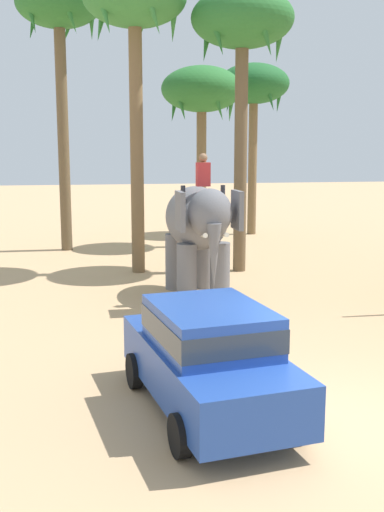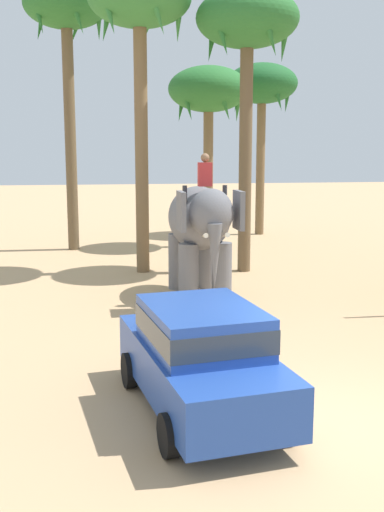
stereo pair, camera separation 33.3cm
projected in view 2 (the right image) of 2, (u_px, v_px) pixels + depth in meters
The scene contains 8 objects.
ground_plane at pixel (331, 425), 9.21m from camera, with size 120.00×120.00×0.00m, color tan.
car_sedan_foreground at pixel (201, 354), 9.52m from camera, with size 2.34×4.31×1.70m.
elephant_with_mahout at pixel (200, 225), 16.61m from camera, with size 1.68×3.89×3.88m.
palm_tree_behind_elephant at pixel (247, 28), 19.28m from camera, with size 3.20×3.20×8.85m.
palm_tree_near_hut at pixel (66, 15), 23.37m from camera, with size 3.20×3.20×10.20m.
palm_tree_left_of_road at pixel (140, 9), 19.06m from camera, with size 3.20×3.20×9.43m.
palm_tree_far_back at pixel (262, 88), 28.10m from camera, with size 3.20×3.20×7.75m.
palm_tree_leaning_seaward at pixel (209, 94), 24.64m from camera, with size 3.20×3.20×7.18m.
Camera 2 is at (-3.34, -8.23, 4.05)m, focal length 43.82 mm.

